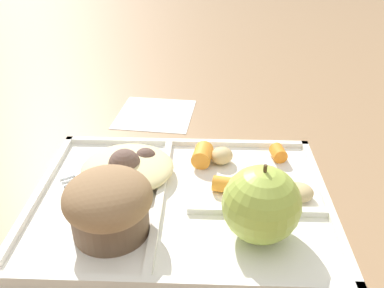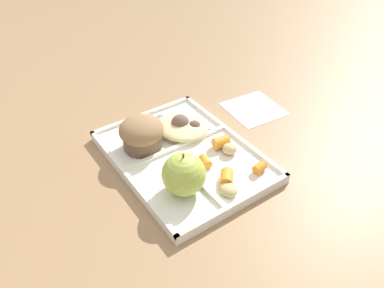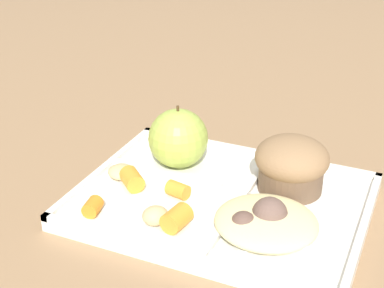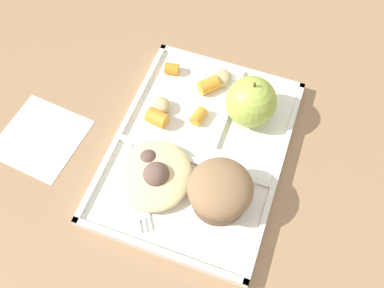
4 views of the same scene
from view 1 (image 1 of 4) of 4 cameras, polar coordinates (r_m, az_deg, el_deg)
ground at (r=0.48m, az=-1.58°, el=-8.98°), size 6.00×6.00×0.00m
lunch_tray at (r=0.48m, az=-1.55°, el=-8.28°), size 0.34×0.25×0.02m
green_apple at (r=0.41m, az=9.64°, el=-8.29°), size 0.08×0.08×0.09m
bran_muffin at (r=0.42m, az=-11.55°, el=-8.25°), size 0.09×0.09×0.07m
carrot_slice_near_corner at (r=0.55m, az=11.94°, el=-1.23°), size 0.02×0.03×0.02m
carrot_slice_small at (r=0.48m, az=4.49°, el=-5.65°), size 0.03×0.02×0.02m
carrot_slice_diagonal at (r=0.53m, az=1.47°, el=-1.55°), size 0.03×0.04×0.02m
carrot_slice_tilted at (r=0.49m, az=11.62°, el=-5.23°), size 0.04×0.04×0.02m
potato_chunk_corner at (r=0.53m, az=4.18°, el=-1.63°), size 0.04×0.04×0.02m
potato_chunk_browned at (r=0.48m, az=14.63°, el=-6.52°), size 0.04×0.04×0.02m
egg_noodle_pile at (r=0.51m, az=-8.99°, el=-3.28°), size 0.11×0.11×0.02m
meatball_front at (r=0.50m, az=-9.38°, el=-2.87°), size 0.04×0.04×0.04m
meatball_center at (r=0.52m, az=-6.48°, el=-2.11°), size 0.03×0.03×0.03m
meatball_back at (r=0.51m, az=-9.08°, el=-3.21°), size 0.03×0.03×0.03m
meatball_side at (r=0.51m, az=-9.49°, el=-3.09°), size 0.03×0.03×0.03m
plastic_fork at (r=0.53m, az=-11.29°, el=-3.24°), size 0.13×0.09×0.00m
paper_napkin at (r=0.69m, az=-5.14°, el=4.23°), size 0.13×0.13×0.00m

